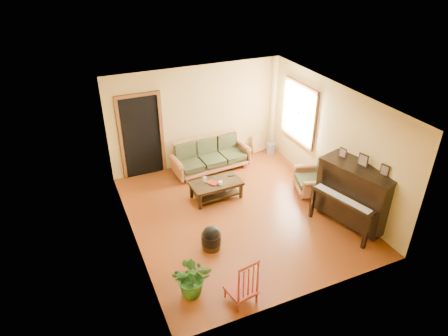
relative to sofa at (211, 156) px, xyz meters
name	(u,v)px	position (x,y,z in m)	size (l,w,h in m)	color
floor	(239,213)	(-0.15, -1.98, -0.42)	(5.00, 5.00, 0.00)	#5D270C
doorway	(142,137)	(-1.60, 0.50, 0.61)	(1.08, 0.16, 2.05)	black
window	(299,113)	(2.06, -0.68, 1.08)	(0.12, 1.36, 1.46)	white
sofa	(211,156)	(0.00, 0.00, 0.00)	(1.95, 0.82, 0.84)	#A8653D
coffee_table	(216,190)	(-0.37, -1.21, -0.21)	(1.14, 0.62, 0.41)	black
armchair	(311,178)	(1.73, -1.88, -0.02)	(0.76, 0.80, 0.80)	#A8653D
piano	(355,195)	(1.86, -3.17, 0.25)	(0.89, 1.51, 1.34)	black
footstool	(211,240)	(-1.12, -2.75, -0.24)	(0.38, 0.38, 0.36)	black
red_chair	(241,279)	(-1.15, -4.14, 0.04)	(0.43, 0.47, 0.92)	maroon
leaning_frame	(258,143)	(1.55, 0.43, -0.14)	(0.42, 0.09, 0.56)	#AF8F3A
ceramic_crock	(271,148)	(1.87, 0.24, -0.28)	(0.22, 0.22, 0.28)	#3653A3
potted_plant	(193,277)	(-1.82, -3.69, -0.05)	(0.66, 0.57, 0.73)	#255B1A
book	(210,185)	(-0.53, -1.27, 0.01)	(0.18, 0.25, 0.02)	maroon
candle	(205,179)	(-0.60, -1.07, 0.06)	(0.07, 0.07, 0.12)	white
glass_jar	(220,183)	(-0.31, -1.32, 0.03)	(0.10, 0.10, 0.07)	white
remote	(231,176)	(0.05, -1.10, 0.01)	(0.16, 0.04, 0.02)	black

